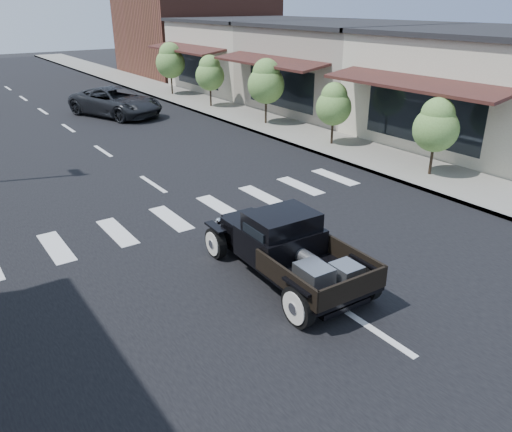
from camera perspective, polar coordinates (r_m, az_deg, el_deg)
ground at (r=11.78m, az=2.48°, el=-5.87°), size 120.00×120.00×0.00m
road at (r=24.65m, az=-19.38°, el=8.55°), size 14.00×80.00×0.02m
road_markings at (r=20.04m, az=-15.19°, el=5.83°), size 12.00×60.00×0.06m
sidewalk_right at (r=28.04m, az=-2.34°, el=11.63°), size 3.00×80.00×0.15m
storefront_near at (r=24.77m, az=25.81°, el=12.97°), size 10.00×9.00×4.50m
storefront_mid at (r=30.21m, az=10.63°, el=16.29°), size 10.00×9.00×4.50m
storefront_far at (r=37.07m, az=0.31°, el=17.90°), size 10.00×9.00×4.50m
far_building_right at (r=45.73m, az=-6.87°, el=20.34°), size 11.00×10.00×7.00m
small_tree_a at (r=18.33m, az=19.72°, el=8.37°), size 1.54×1.54×2.57m
small_tree_b at (r=21.55m, az=8.81°, el=11.38°), size 1.48×1.48×2.47m
small_tree_c at (r=25.13m, az=1.15°, el=13.93°), size 1.80×1.80×3.00m
small_tree_d at (r=29.66m, az=-5.26°, el=15.03°), size 1.65×1.65×2.74m
small_tree_e at (r=34.07m, az=-9.71°, el=16.19°), size 1.87×1.87×3.12m
hotrod_pickup at (r=10.98m, az=3.54°, el=-3.59°), size 2.26×4.58×1.56m
second_car at (r=28.57m, az=-15.71°, el=12.41°), size 4.27×5.97×1.51m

